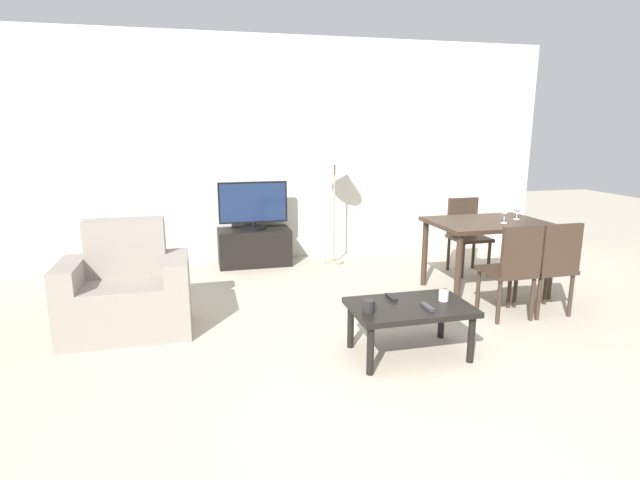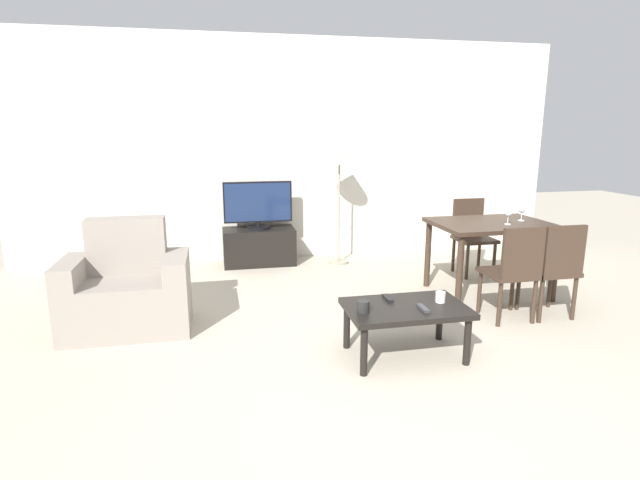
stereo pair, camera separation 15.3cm
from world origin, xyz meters
name	(u,v)px [view 1 (the left image)]	position (x,y,z in m)	size (l,w,h in m)	color
ground_plane	(421,427)	(0.00, 0.00, 0.00)	(18.00, 18.00, 0.00)	#B2A893
wall_back	(289,150)	(0.00, 3.91, 1.35)	(6.82, 0.06, 2.70)	silver
armchair	(127,293)	(-1.73, 1.82, 0.32)	(0.98, 0.61, 0.90)	gray
tv_stand	(254,247)	(-0.50, 3.61, 0.22)	(0.86, 0.44, 0.44)	black
tv	(253,206)	(-0.50, 3.61, 0.72)	(0.81, 0.28, 0.57)	black
coffee_table	(410,311)	(0.30, 0.87, 0.34)	(0.86, 0.55, 0.39)	black
dining_table	(487,231)	(1.63, 2.03, 0.63)	(1.11, 0.81, 0.73)	#38281E
dining_chair_near	(512,267)	(1.44, 1.31, 0.47)	(0.40, 0.40, 0.84)	#38281E
dining_chair_far	(466,232)	(1.83, 2.74, 0.47)	(0.40, 0.40, 0.84)	#38281E
dining_chair_near_right	(551,264)	(1.83, 1.31, 0.47)	(0.40, 0.40, 0.84)	#38281E
floor_lamp	(335,159)	(0.46, 3.45, 1.27)	(0.35, 0.35, 1.46)	gray
remote_primary	(427,307)	(0.39, 0.77, 0.40)	(0.04, 0.15, 0.02)	#38383D
remote_secondary	(391,297)	(0.22, 1.02, 0.40)	(0.04, 0.15, 0.02)	black
cup_white_near	(369,306)	(-0.03, 0.81, 0.43)	(0.09, 0.09, 0.08)	black
cup_colored_far	(444,296)	(0.58, 0.89, 0.42)	(0.07, 0.07, 0.08)	white
wine_glass_left	(517,209)	(1.95, 2.03, 0.83)	(0.07, 0.07, 0.15)	silver
wine_glass_center	(505,213)	(1.71, 1.88, 0.83)	(0.07, 0.07, 0.15)	silver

